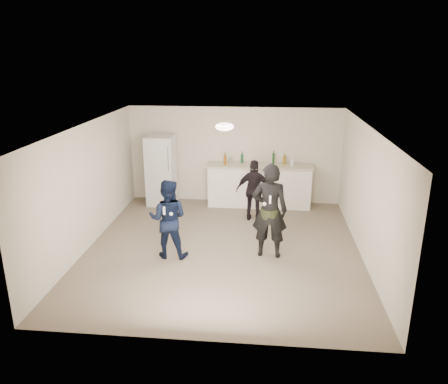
# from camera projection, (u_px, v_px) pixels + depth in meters

# --- Properties ---
(floor) EXTENTS (6.00, 6.00, 0.00)m
(floor) POSITION_uv_depth(u_px,v_px,m) (223.00, 248.00, 8.93)
(floor) COLOR #6B5B4C
(floor) RESTS_ON ground
(ceiling) EXTENTS (6.00, 6.00, 0.00)m
(ceiling) POSITION_uv_depth(u_px,v_px,m) (223.00, 127.00, 8.15)
(ceiling) COLOR silver
(ceiling) RESTS_ON wall_back
(wall_back) EXTENTS (6.00, 0.00, 6.00)m
(wall_back) POSITION_uv_depth(u_px,v_px,m) (235.00, 155.00, 11.38)
(wall_back) COLOR beige
(wall_back) RESTS_ON floor
(wall_front) EXTENTS (6.00, 0.00, 6.00)m
(wall_front) POSITION_uv_depth(u_px,v_px,m) (200.00, 260.00, 5.70)
(wall_front) COLOR beige
(wall_front) RESTS_ON floor
(wall_left) EXTENTS (0.00, 6.00, 6.00)m
(wall_left) POSITION_uv_depth(u_px,v_px,m) (88.00, 186.00, 8.80)
(wall_left) COLOR beige
(wall_left) RESTS_ON floor
(wall_right) EXTENTS (0.00, 6.00, 6.00)m
(wall_right) POSITION_uv_depth(u_px,v_px,m) (367.00, 195.00, 8.28)
(wall_right) COLOR beige
(wall_right) RESTS_ON floor
(counter) EXTENTS (2.60, 0.56, 1.05)m
(counter) POSITION_uv_depth(u_px,v_px,m) (259.00, 186.00, 11.23)
(counter) COLOR white
(counter) RESTS_ON floor
(counter_top) EXTENTS (2.68, 0.64, 0.04)m
(counter_top) POSITION_uv_depth(u_px,v_px,m) (260.00, 166.00, 11.06)
(counter_top) COLOR #C0AE95
(counter_top) RESTS_ON counter
(fridge) EXTENTS (0.70, 0.70, 1.80)m
(fridge) POSITION_uv_depth(u_px,v_px,m) (161.00, 170.00, 11.28)
(fridge) COLOR silver
(fridge) RESTS_ON floor
(fridge_handle) EXTENTS (0.02, 0.02, 0.60)m
(fridge_handle) POSITION_uv_depth(u_px,v_px,m) (168.00, 159.00, 10.78)
(fridge_handle) COLOR silver
(fridge_handle) RESTS_ON fridge
(ceiling_dome) EXTENTS (0.36, 0.36, 0.16)m
(ceiling_dome) POSITION_uv_depth(u_px,v_px,m) (225.00, 127.00, 8.45)
(ceiling_dome) COLOR white
(ceiling_dome) RESTS_ON ceiling
(shaker) EXTENTS (0.08, 0.08, 0.17)m
(shaker) POSITION_uv_depth(u_px,v_px,m) (230.00, 160.00, 11.17)
(shaker) COLOR silver
(shaker) RESTS_ON counter_top
(man) EXTENTS (0.76, 0.59, 1.56)m
(man) POSITION_uv_depth(u_px,v_px,m) (168.00, 219.00, 8.38)
(man) COLOR #0E1C3E
(man) RESTS_ON floor
(woman) EXTENTS (0.71, 0.49, 1.87)m
(woman) POSITION_uv_depth(u_px,v_px,m) (270.00, 211.00, 8.35)
(woman) COLOR black
(woman) RESTS_ON floor
(camo_shorts) EXTENTS (0.34, 0.34, 0.28)m
(camo_shorts) POSITION_uv_depth(u_px,v_px,m) (269.00, 215.00, 8.37)
(camo_shorts) COLOR #2B3819
(camo_shorts) RESTS_ON woman
(spectator) EXTENTS (0.86, 0.37, 1.46)m
(spectator) POSITION_uv_depth(u_px,v_px,m) (254.00, 190.00, 10.23)
(spectator) COLOR black
(spectator) RESTS_ON floor
(remote_man) EXTENTS (0.04, 0.04, 0.15)m
(remote_man) POSITION_uv_depth(u_px,v_px,m) (164.00, 211.00, 8.03)
(remote_man) COLOR white
(remote_man) RESTS_ON man
(nunchuk_man) EXTENTS (0.07, 0.07, 0.07)m
(nunchuk_man) POSITION_uv_depth(u_px,v_px,m) (171.00, 214.00, 8.07)
(nunchuk_man) COLOR silver
(nunchuk_man) RESTS_ON man
(remote_woman) EXTENTS (0.04, 0.04, 0.15)m
(remote_woman) POSITION_uv_depth(u_px,v_px,m) (270.00, 200.00, 8.01)
(remote_woman) COLOR white
(remote_woman) RESTS_ON woman
(nunchuk_woman) EXTENTS (0.07, 0.07, 0.07)m
(nunchuk_woman) POSITION_uv_depth(u_px,v_px,m) (265.00, 204.00, 8.08)
(nunchuk_woman) COLOR white
(nunchuk_woman) RESTS_ON woman
(bottle_cluster) EXTENTS (1.76, 0.27, 0.28)m
(bottle_cluster) POSITION_uv_depth(u_px,v_px,m) (261.00, 160.00, 11.09)
(bottle_cluster) COLOR #934D15
(bottle_cluster) RESTS_ON counter_top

